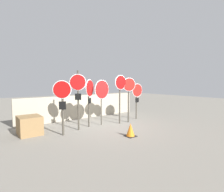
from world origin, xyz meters
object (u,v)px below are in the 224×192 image
Objects in this scene: traffic_cone_0 at (130,130)px; stop_sign_0 at (62,98)px; storage_crate at (30,125)px; stop_sign_2 at (90,93)px; stop_sign_5 at (129,91)px; stop_sign_4 at (120,89)px; stop_sign_6 at (137,94)px; stop_sign_3 at (102,91)px; stop_sign_1 at (78,90)px.

stop_sign_0 is at bearing 140.19° from traffic_cone_0.
storage_crate is at bearing 138.64° from traffic_cone_0.
stop_sign_5 is (2.07, -0.46, 0.07)m from stop_sign_2.
stop_sign_0 is 4.23× the size of traffic_cone_0.
stop_sign_4 is 1.21× the size of stop_sign_6.
stop_sign_3 is 2.36× the size of storage_crate.
stop_sign_0 reaches higher than traffic_cone_0.
stop_sign_6 is at bearing 32.12° from stop_sign_1.
stop_sign_6 is (0.91, 0.29, -0.21)m from stop_sign_5.
stop_sign_1 is at bearing 175.34° from stop_sign_3.
stop_sign_3 is at bearing 86.45° from traffic_cone_0.
stop_sign_2 is at bearing 178.11° from stop_sign_6.
traffic_cone_0 is at bearing -11.28° from stop_sign_0.
stop_sign_0 is 3.61m from stop_sign_5.
stop_sign_6 is (2.36, -0.05, -0.21)m from stop_sign_3.
stop_sign_0 is 0.98× the size of stop_sign_3.
stop_sign_1 is 1.12× the size of stop_sign_5.
stop_sign_2 reaches higher than stop_sign_0.
stop_sign_5 is at bearing 26.35° from stop_sign_1.
stop_sign_4 is at bearing -169.16° from stop_sign_6.
stop_sign_4 reaches higher than stop_sign_0.
stop_sign_6 is at bearing -37.44° from stop_sign_2.
stop_sign_2 is 2.37× the size of storage_crate.
storage_crate is at bearing -168.28° from stop_sign_1.
stop_sign_4 is (2.23, -0.19, 0.01)m from stop_sign_1.
traffic_cone_0 is at bearing -41.36° from storage_crate.
storage_crate is at bearing 160.89° from stop_sign_3.
stop_sign_2 is at bearing 102.40° from traffic_cone_0.
storage_crate is (-1.83, 0.65, -1.38)m from stop_sign_1.
stop_sign_0 is 2.32× the size of storage_crate.
stop_sign_0 is at bearing -127.71° from stop_sign_1.
stop_sign_4 reaches higher than stop_sign_6.
stop_sign_3 reaches higher than stop_sign_6.
traffic_cone_0 is (-0.13, -2.12, -1.40)m from stop_sign_3.
storage_crate is at bearing 165.11° from stop_sign_4.
stop_sign_1 reaches higher than stop_sign_6.
stop_sign_3 is (2.16, 0.43, 0.17)m from stop_sign_0.
stop_sign_2 is 4.34× the size of traffic_cone_0.
stop_sign_0 is 2.21m from stop_sign_3.
stop_sign_0 is 0.84× the size of stop_sign_1.
stop_sign_2 reaches higher than stop_sign_6.
stop_sign_6 is at bearing 39.69° from traffic_cone_0.
stop_sign_1 is 2.39m from storage_crate.
stop_sign_4 is 1.51m from stop_sign_6.
stop_sign_0 is 3.08m from stop_sign_4.
stop_sign_5 reaches higher than storage_crate.
stop_sign_1 is 2.24m from stop_sign_4.
stop_sign_2 is 2.99m from stop_sign_6.
stop_sign_0 reaches higher than stop_sign_6.
stop_sign_5 is at bearing -160.91° from stop_sign_6.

